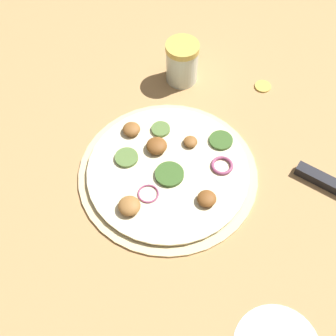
{
  "coord_description": "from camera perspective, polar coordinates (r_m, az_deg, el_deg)",
  "views": [
    {
      "loc": [
        0.43,
        -0.09,
        0.69
      ],
      "look_at": [
        0.0,
        0.0,
        0.02
      ],
      "focal_mm": 50.0,
      "sensor_mm": 36.0,
      "label": 1
    }
  ],
  "objects": [
    {
      "name": "pizza",
      "position": [
        0.81,
        -0.05,
        -0.4
      ],
      "size": [
        0.31,
        0.31,
        0.03
      ],
      "color": "beige",
      "rests_on": "ground_plane"
    },
    {
      "name": "spice_jar",
      "position": [
        0.93,
        1.71,
        12.77
      ],
      "size": [
        0.06,
        0.06,
        0.09
      ],
      "color": "silver",
      "rests_on": "ground_plane"
    },
    {
      "name": "loose_cap",
      "position": [
        0.96,
        11.51,
        9.8
      ],
      "size": [
        0.03,
        0.03,
        0.01
      ],
      "color": "gold",
      "rests_on": "ground_plane"
    },
    {
      "name": "ground_plane",
      "position": [
        0.82,
        0.0,
        -0.75
      ],
      "size": [
        3.0,
        3.0,
        0.0
      ],
      "primitive_type": "plane",
      "color": "tan"
    }
  ]
}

